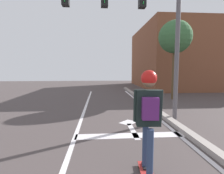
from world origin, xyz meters
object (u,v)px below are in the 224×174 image
Objects in this scene: traffic_signal_mast at (133,17)px; skater at (149,108)px; skateboard at (147,174)px; roadside_tree at (175,38)px.

skater is at bearing -96.56° from traffic_signal_mast.
skater reaches higher than skateboard.
skateboard is 9.44m from roadside_tree.
traffic_signal_mast reaches higher than skater.
traffic_signal_mast is at bearing -128.32° from roadside_tree.
skateboard is 0.46× the size of skater.
skateboard is at bearing -96.57° from traffic_signal_mast.
skater is at bearing -94.61° from skateboard.
skateboard is at bearing 85.39° from skater.
skateboard is 1.17m from skater.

